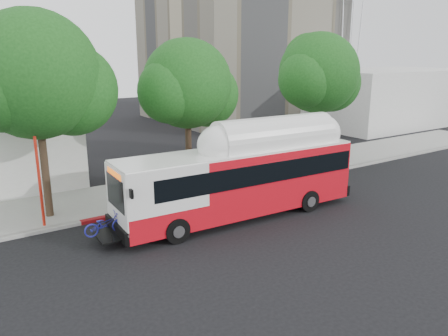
{
  "coord_description": "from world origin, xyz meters",
  "views": [
    {
      "loc": [
        -12.92,
        -15.74,
        7.77
      ],
      "look_at": [
        -0.52,
        3.0,
        1.84
      ],
      "focal_mm": 35.0,
      "sensor_mm": 36.0,
      "label": 1
    }
  ],
  "objects": [
    {
      "name": "curb_strip",
      "position": [
        0.0,
        3.9,
        0.07
      ],
      "size": [
        60.0,
        0.3,
        0.15
      ],
      "primitive_type": "cube",
      "color": "gray",
      "rests_on": "ground"
    },
    {
      "name": "signal_pole",
      "position": [
        -9.51,
        4.31,
        2.38
      ],
      "size": [
        0.13,
        0.44,
        4.64
      ],
      "color": "red",
      "rests_on": "ground"
    },
    {
      "name": "street_tree_right",
      "position": [
        9.44,
        5.86,
        6.26
      ],
      "size": [
        6.21,
        5.4,
        9.18
      ],
      "color": "#2D2116",
      "rests_on": "ground"
    },
    {
      "name": "street_tree_mid",
      "position": [
        -0.59,
        6.06,
        5.91
      ],
      "size": [
        5.75,
        5.0,
        8.62
      ],
      "color": "#2D2116",
      "rests_on": "ground"
    },
    {
      "name": "transit_bus",
      "position": [
        -1.11,
        0.63,
        1.8
      ],
      "size": [
        13.09,
        3.15,
        3.84
      ],
      "rotation": [
        0.0,
        0.0,
        -0.04
      ],
      "color": "red",
      "rests_on": "ground"
    },
    {
      "name": "horizon_block",
      "position": [
        30.0,
        16.0,
        3.0
      ],
      "size": [
        20.0,
        12.0,
        6.0
      ],
      "primitive_type": "cube",
      "color": "silver",
      "rests_on": "ground"
    },
    {
      "name": "ground",
      "position": [
        0.0,
        0.0,
        0.0
      ],
      "size": [
        120.0,
        120.0,
        0.0
      ],
      "primitive_type": "plane",
      "color": "black",
      "rests_on": "ground"
    },
    {
      "name": "sidewalk",
      "position": [
        0.0,
        6.5,
        0.07
      ],
      "size": [
        60.0,
        5.0,
        0.15
      ],
      "primitive_type": "cube",
      "color": "gray",
      "rests_on": "ground"
    },
    {
      "name": "red_curb_segment",
      "position": [
        -3.0,
        3.9,
        0.08
      ],
      "size": [
        10.0,
        0.32,
        0.16
      ],
      "primitive_type": "cube",
      "color": "maroon",
      "rests_on": "ground"
    },
    {
      "name": "street_tree_left",
      "position": [
        -8.53,
        5.56,
        6.6
      ],
      "size": [
        6.67,
        5.8,
        9.74
      ],
      "color": "#2D2116",
      "rests_on": "ground"
    }
  ]
}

